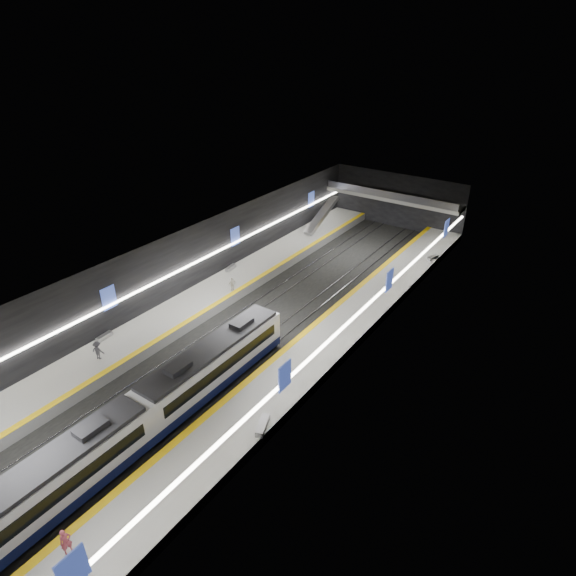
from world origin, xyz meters
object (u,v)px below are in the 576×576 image
Objects in this scene: escalator at (322,215)px; bench_right_near at (263,426)px; bench_left_near at (104,337)px; passenger_left_b at (98,351)px; train at (142,416)px; bench_left_far at (231,268)px; bench_right_far at (433,258)px; passenger_left_a at (232,284)px; passenger_right_a at (66,542)px.

escalator reaches higher than bench_right_near.
bench_left_near is 19.01m from bench_right_near.
escalator reaches higher than passenger_left_b.
train reaches higher than passenger_left_b.
bench_left_far is 1.03× the size of bench_right_far.
train is 40.44m from bench_right_far.
passenger_left_a is at bearing -108.44° from bench_right_far.
bench_right_far is (18.83, 16.47, -0.01)m from bench_left_far.
bench_left_near is at bearing -62.45° from passenger_left_b.
bench_right_near is (7.00, 4.93, -0.95)m from train.
train is 17.58× the size of passenger_right_a.
passenger_left_b is at bearing -89.60° from escalator.
bench_right_far is at bearing 80.03° from train.
passenger_left_a is 0.90× the size of passenger_left_b.
train reaches higher than bench_left_far.
passenger_left_b is (0.27, -37.72, -1.03)m from escalator.
escalator is 40.02m from bench_right_near.
train is at bearing 35.73° from passenger_right_a.
escalator is 51.58m from passenger_right_a.
passenger_left_a is at bearing 112.89° from train.
escalator is 4.60× the size of passenger_left_b.
bench_right_near is 1.30× the size of passenger_left_a.
passenger_left_b is (-16.73, -1.53, 0.62)m from bench_right_near.
bench_right_far is 1.09× the size of passenger_left_a.
passenger_left_b is (-9.73, 3.40, -0.33)m from train.
bench_right_far is 48.48m from passenger_right_a.
train is 14.72× the size of bench_right_near.
bench_right_far is at bearing -4.38° from escalator.
passenger_left_a is (-8.22, 19.46, -0.41)m from train.
bench_left_near is (-2.00, -35.53, -1.70)m from escalator.
train is at bearing -81.63° from bench_right_far.
passenger_right_a is (-3.14, -13.49, 0.61)m from bench_right_near.
bench_left_far is at bearing 85.11° from bench_left_near.
bench_left_far is 25.02m from bench_right_far.
bench_right_far is at bearing 168.19° from passenger_left_a.
bench_left_far is 35.56m from passenger_right_a.
bench_right_near is at bearing -64.84° from escalator.
escalator is 4.68× the size of passenger_right_a.
escalator reaches higher than bench_left_far.
passenger_left_a is (-15.22, 14.53, 0.53)m from bench_right_near.
bench_right_near is (17.00, -36.19, -1.65)m from escalator.
passenger_right_a is at bearing -74.41° from escalator.
bench_right_far is (17.00, -1.30, -1.69)m from escalator.
train is at bearing -29.32° from bench_left_near.
train is 8.61m from bench_right_near.
passenger_right_a reaches higher than bench_left_far.
bench_left_far is 0.86× the size of bench_right_near.
bench_right_near is at bearing -6.34° from bench_left_near.
escalator reaches higher than passenger_left_a.
train is at bearing -166.73° from bench_right_near.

